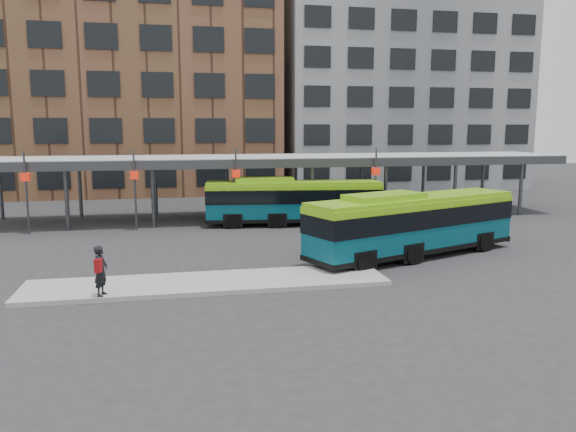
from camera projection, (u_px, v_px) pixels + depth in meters
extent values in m
plane|color=#28282B|center=(324.00, 261.00, 25.93)|extent=(120.00, 120.00, 0.00)
cube|color=gray|center=(209.00, 283.00, 21.93)|extent=(14.00, 3.00, 0.18)
cube|color=#999B9E|center=(275.00, 159.00, 37.88)|extent=(40.00, 6.00, 0.35)
cube|color=#383A3D|center=(283.00, 164.00, 35.00)|extent=(40.00, 0.15, 0.55)
cylinder|color=#383A3D|center=(1.00, 191.00, 37.09)|extent=(0.24, 0.24, 3.80)
cylinder|color=#383A3D|center=(67.00, 199.00, 33.24)|extent=(0.24, 0.24, 3.80)
cylinder|color=#383A3D|center=(80.00, 190.00, 38.08)|extent=(0.24, 0.24, 3.80)
cylinder|color=#383A3D|center=(153.00, 197.00, 34.22)|extent=(0.24, 0.24, 3.80)
cylinder|color=#383A3D|center=(156.00, 188.00, 39.06)|extent=(0.24, 0.24, 3.80)
cylinder|color=#383A3D|center=(235.00, 195.00, 35.20)|extent=(0.24, 0.24, 3.80)
cylinder|color=#383A3D|center=(227.00, 187.00, 40.04)|extent=(0.24, 0.24, 3.80)
cylinder|color=#383A3D|center=(312.00, 193.00, 36.18)|extent=(0.24, 0.24, 3.80)
cylinder|color=#383A3D|center=(296.00, 185.00, 41.02)|extent=(0.24, 0.24, 3.80)
cylinder|color=#383A3D|center=(385.00, 191.00, 37.16)|extent=(0.24, 0.24, 3.80)
cylinder|color=#383A3D|center=(361.00, 184.00, 42.00)|extent=(0.24, 0.24, 3.80)
cylinder|color=#383A3D|center=(455.00, 190.00, 38.15)|extent=(0.24, 0.24, 3.80)
cylinder|color=#383A3D|center=(423.00, 182.00, 42.98)|extent=(0.24, 0.24, 3.80)
cylinder|color=#383A3D|center=(521.00, 188.00, 39.13)|extent=(0.24, 0.24, 3.80)
cylinder|color=#383A3D|center=(482.00, 181.00, 43.97)|extent=(0.24, 0.24, 3.80)
cylinder|color=#383A3D|center=(26.00, 193.00, 31.99)|extent=(0.12, 0.12, 4.80)
cube|color=red|center=(25.00, 177.00, 31.85)|extent=(0.45, 0.45, 0.45)
cylinder|color=#383A3D|center=(135.00, 190.00, 33.17)|extent=(0.12, 0.12, 4.80)
cube|color=red|center=(134.00, 175.00, 33.03)|extent=(0.45, 0.45, 0.45)
cylinder|color=#383A3D|center=(236.00, 188.00, 34.35)|extent=(0.12, 0.12, 4.80)
cube|color=red|center=(236.00, 174.00, 34.21)|extent=(0.45, 0.45, 0.45)
cylinder|color=#383A3D|center=(375.00, 185.00, 36.11)|extent=(0.12, 0.12, 4.80)
cube|color=red|center=(376.00, 171.00, 35.97)|extent=(0.45, 0.45, 0.45)
cube|color=brown|center=(136.00, 75.00, 53.20)|extent=(26.00, 14.00, 22.00)
cube|color=slate|center=(393.00, 89.00, 58.46)|extent=(24.00, 14.00, 20.00)
cube|color=#074453|center=(414.00, 225.00, 26.58)|extent=(11.42, 6.32, 2.36)
cube|color=black|center=(414.00, 215.00, 26.51)|extent=(11.48, 6.39, 0.90)
cube|color=#70AF12|center=(415.00, 199.00, 26.38)|extent=(11.38, 6.23, 0.19)
cube|color=#70AF12|center=(385.00, 197.00, 25.34)|extent=(4.14, 2.96, 0.33)
cube|color=black|center=(413.00, 247.00, 26.75)|extent=(11.49, 6.39, 0.23)
cylinder|color=black|center=(485.00, 242.00, 27.81)|extent=(0.98, 0.61, 0.94)
cylinder|color=black|center=(449.00, 235.00, 29.72)|extent=(0.98, 0.61, 0.94)
cylinder|color=black|center=(413.00, 254.00, 25.18)|extent=(0.98, 0.61, 0.94)
cylinder|color=black|center=(379.00, 245.00, 27.10)|extent=(0.98, 0.61, 0.94)
cylinder|color=black|center=(365.00, 262.00, 23.67)|extent=(0.98, 0.61, 0.94)
cylinder|color=black|center=(332.00, 252.00, 25.58)|extent=(0.98, 0.61, 0.94)
cube|color=#074453|center=(294.00, 202.00, 35.21)|extent=(11.02, 3.58, 2.26)
cube|color=black|center=(294.00, 195.00, 35.14)|extent=(11.07, 3.63, 0.86)
cube|color=#70AF12|center=(294.00, 183.00, 35.02)|extent=(11.01, 3.49, 0.18)
cube|color=#70AF12|center=(265.00, 180.00, 34.85)|extent=(3.78, 2.06, 0.32)
cube|color=black|center=(293.00, 218.00, 35.37)|extent=(11.08, 3.64, 0.22)
cylinder|color=black|center=(353.00, 220.00, 34.55)|extent=(0.93, 0.38, 0.90)
cylinder|color=black|center=(347.00, 214.00, 36.72)|extent=(0.93, 0.38, 0.90)
cylinder|color=black|center=(277.00, 221.00, 34.20)|extent=(0.93, 0.38, 0.90)
cylinder|color=black|center=(275.00, 215.00, 36.37)|extent=(0.93, 0.38, 0.90)
cylinder|color=black|center=(233.00, 221.00, 33.99)|extent=(0.93, 0.38, 0.90)
cylinder|color=black|center=(234.00, 216.00, 36.16)|extent=(0.93, 0.38, 0.90)
imported|color=black|center=(101.00, 271.00, 19.86)|extent=(0.59, 0.75, 1.81)
cube|color=maroon|center=(99.00, 265.00, 19.64)|extent=(0.27, 0.38, 0.48)
imported|color=slate|center=(430.00, 207.00, 39.85)|extent=(1.86, 0.85, 0.94)
imported|color=slate|center=(440.00, 206.00, 39.91)|extent=(1.84, 0.97, 1.07)
imported|color=slate|center=(444.00, 206.00, 40.23)|extent=(1.82, 0.64, 0.96)
imported|color=slate|center=(464.00, 207.00, 39.76)|extent=(1.72, 0.94, 1.00)
imported|color=slate|center=(466.00, 208.00, 39.85)|extent=(1.76, 0.86, 0.88)
imported|color=slate|center=(478.00, 205.00, 40.42)|extent=(1.76, 0.83, 1.02)
imported|color=slate|center=(479.00, 207.00, 40.14)|extent=(1.66, 0.79, 0.84)
imported|color=slate|center=(481.00, 205.00, 40.57)|extent=(1.83, 0.86, 1.06)
imported|color=slate|center=(494.00, 206.00, 40.46)|extent=(1.76, 1.00, 0.88)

